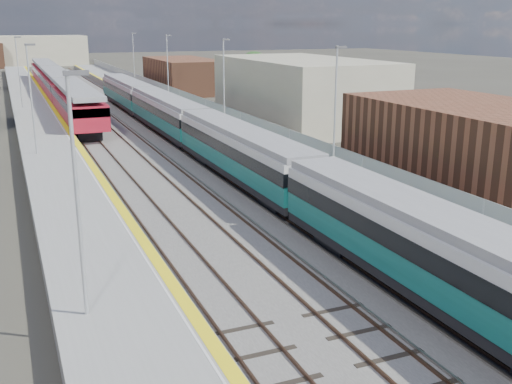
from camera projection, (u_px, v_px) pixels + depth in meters
ground at (136, 125)px, 60.03m from camera, size 320.00×320.00×0.00m
ballast_bed at (109, 122)px, 61.41m from camera, size 10.50×155.00×0.06m
tracks at (112, 119)px, 63.10m from camera, size 8.96×160.00×0.17m
platform_right at (180, 113)px, 64.06m from camera, size 4.70×155.00×8.52m
platform_left at (38, 121)px, 58.74m from camera, size 4.30×155.00×8.52m
green_train at (198, 129)px, 45.59m from camera, size 2.66×74.23×2.93m
red_train at (57, 85)px, 76.38m from camera, size 3.07×62.20×3.88m
tree_d at (254, 67)px, 84.98m from camera, size 4.46×4.46×6.04m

